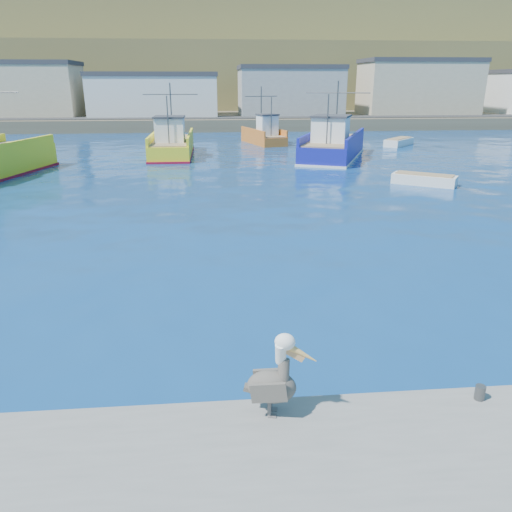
{
  "coord_description": "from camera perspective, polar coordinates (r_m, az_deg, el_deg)",
  "views": [
    {
      "loc": [
        -2.16,
        -11.35,
        6.45
      ],
      "look_at": [
        -0.87,
        2.91,
        1.43
      ],
      "focal_mm": 35.0,
      "sensor_mm": 36.0,
      "label": 1
    }
  ],
  "objects": [
    {
      "name": "pelican",
      "position": [
        9.52,
        2.1,
        -13.99
      ],
      "size": [
        1.37,
        0.74,
        1.7
      ],
      "color": "#595451",
      "rests_on": "dock"
    },
    {
      "name": "ground",
      "position": [
        13.24,
        4.97,
        -9.91
      ],
      "size": [
        260.0,
        260.0,
        0.0
      ],
      "primitive_type": "plane",
      "color": "navy",
      "rests_on": "ground"
    },
    {
      "name": "far_shore",
      "position": [
        120.6,
        -4.43,
        20.49
      ],
      "size": [
        200.0,
        81.0,
        24.0
      ],
      "color": "brown",
      "rests_on": "ground"
    },
    {
      "name": "trawler_yellow_b",
      "position": [
        47.11,
        -9.59,
        12.43
      ],
      "size": [
        4.93,
        10.42,
        6.4
      ],
      "color": "yellow",
      "rests_on": "ground"
    },
    {
      "name": "trawler_blue",
      "position": [
        45.48,
        8.74,
        12.33
      ],
      "size": [
        8.35,
        12.4,
        6.57
      ],
      "color": "navy",
      "rests_on": "ground"
    },
    {
      "name": "skiff_far",
      "position": [
        56.23,
        16.01,
        12.35
      ],
      "size": [
        4.15,
        4.33,
        0.97
      ],
      "color": "silver",
      "rests_on": "ground"
    },
    {
      "name": "dock_bollards",
      "position": [
        10.22,
        11.93,
        -15.71
      ],
      "size": [
        36.2,
        0.2,
        0.3
      ],
      "color": "#4C4C4C",
      "rests_on": "dock"
    },
    {
      "name": "skiff_mid",
      "position": [
        35.03,
        18.65,
        8.19
      ],
      "size": [
        4.12,
        3.44,
        0.88
      ],
      "color": "silver",
      "rests_on": "ground"
    },
    {
      "name": "boat_orange",
      "position": [
        55.65,
        0.97,
        13.7
      ],
      "size": [
        4.52,
        7.53,
        5.92
      ],
      "color": "#CF6721",
      "rests_on": "ground"
    }
  ]
}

